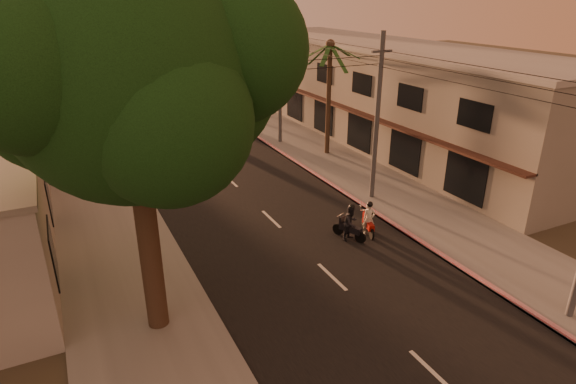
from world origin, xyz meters
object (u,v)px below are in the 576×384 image
at_px(scooter_red, 369,220).
at_px(scooter_mid_b, 229,139).
at_px(parked_car, 213,111).
at_px(scooter_mid_a, 351,223).
at_px(scooter_far_a, 213,131).
at_px(palm_tree, 330,51).
at_px(broadleaf_tree, 141,77).

distance_m(scooter_red, scooter_mid_b, 15.74).
bearing_deg(parked_car, scooter_mid_a, -103.98).
distance_m(scooter_mid_a, scooter_far_a, 18.58).
bearing_deg(palm_tree, scooter_mid_b, 144.59).
bearing_deg(palm_tree, scooter_mid_a, -115.65).
distance_m(broadleaf_tree, scooter_red, 12.95).
relative_size(scooter_mid_b, parked_car, 0.38).
bearing_deg(scooter_red, scooter_far_a, 112.58).
bearing_deg(scooter_far_a, scooter_mid_a, -75.02).
distance_m(scooter_red, scooter_mid_a, 1.07).
xyz_separation_m(scooter_mid_a, parked_car, (1.51, 25.22, -0.12)).
height_order(palm_tree, scooter_red, palm_tree).
height_order(palm_tree, scooter_far_a, palm_tree).
xyz_separation_m(scooter_mid_a, scooter_far_a, (-0.65, 18.56, -0.06)).
height_order(scooter_red, scooter_far_a, scooter_red).
bearing_deg(broadleaf_tree, scooter_mid_a, 14.18).
relative_size(scooter_red, parked_car, 0.38).
height_order(broadleaf_tree, scooter_mid_b, broadleaf_tree).
bearing_deg(parked_car, scooter_mid_b, -111.52).
xyz_separation_m(palm_tree, scooter_mid_a, (-5.55, -11.57, -6.33)).
xyz_separation_m(palm_tree, scooter_red, (-4.49, -11.49, -6.39)).
bearing_deg(scooter_mid_b, scooter_mid_a, -68.93).
height_order(palm_tree, scooter_mid_a, palm_tree).
bearing_deg(scooter_mid_a, scooter_mid_b, 68.18).
xyz_separation_m(palm_tree, parked_car, (-4.04, 13.66, -6.45)).
bearing_deg(scooter_far_a, scooter_mid_b, -70.43).
distance_m(scooter_mid_a, parked_car, 25.27).
bearing_deg(scooter_mid_b, parked_car, 98.91).
bearing_deg(scooter_red, broadleaf_tree, -149.60).
distance_m(broadleaf_tree, scooter_mid_b, 21.47).
distance_m(scooter_red, parked_car, 25.15).
height_order(scooter_mid_b, scooter_far_a, scooter_mid_b).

